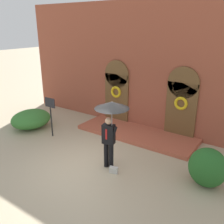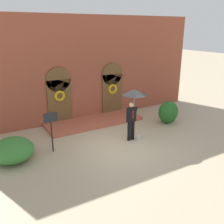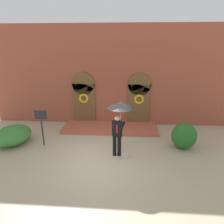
{
  "view_description": "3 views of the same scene",
  "coord_description": "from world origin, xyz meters",
  "px_view_note": "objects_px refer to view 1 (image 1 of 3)",
  "views": [
    {
      "loc": [
        4.81,
        -5.75,
        4.6
      ],
      "look_at": [
        -0.14,
        1.41,
        1.53
      ],
      "focal_mm": 40.0,
      "sensor_mm": 36.0,
      "label": 1
    },
    {
      "loc": [
        -5.49,
        -8.46,
        4.93
      ],
      "look_at": [
        0.06,
        1.24,
        1.15
      ],
      "focal_mm": 40.0,
      "sensor_mm": 36.0,
      "label": 2
    },
    {
      "loc": [
        0.83,
        -7.27,
        4.49
      ],
      "look_at": [
        0.22,
        1.48,
        1.54
      ],
      "focal_mm": 32.0,
      "sensor_mm": 36.0,
      "label": 3
    }
  ],
  "objects_px": {
    "sign_post": "(51,111)",
    "shrub_left": "(31,119)",
    "person_with_umbrella": "(111,115)",
    "handbag": "(114,170)",
    "shrub_right": "(208,167)"
  },
  "relations": [
    {
      "from": "handbag",
      "to": "person_with_umbrella",
      "type": "bearing_deg",
      "value": 123.75
    },
    {
      "from": "handbag",
      "to": "shrub_left",
      "type": "relative_size",
      "value": 0.15
    },
    {
      "from": "sign_post",
      "to": "person_with_umbrella",
      "type": "bearing_deg",
      "value": -10.45
    },
    {
      "from": "person_with_umbrella",
      "to": "shrub_left",
      "type": "height_order",
      "value": "person_with_umbrella"
    },
    {
      "from": "sign_post",
      "to": "shrub_left",
      "type": "bearing_deg",
      "value": 175.42
    },
    {
      "from": "shrub_left",
      "to": "shrub_right",
      "type": "distance_m",
      "value": 8.02
    },
    {
      "from": "person_with_umbrella",
      "to": "handbag",
      "type": "height_order",
      "value": "person_with_umbrella"
    },
    {
      "from": "sign_post",
      "to": "shrub_right",
      "type": "distance_m",
      "value": 6.49
    },
    {
      "from": "person_with_umbrella",
      "to": "handbag",
      "type": "bearing_deg",
      "value": -39.54
    },
    {
      "from": "sign_post",
      "to": "shrub_left",
      "type": "relative_size",
      "value": 0.92
    },
    {
      "from": "sign_post",
      "to": "shrub_left",
      "type": "xyz_separation_m",
      "value": [
        -1.55,
        0.12,
        -0.75
      ]
    },
    {
      "from": "person_with_umbrella",
      "to": "shrub_right",
      "type": "height_order",
      "value": "person_with_umbrella"
    },
    {
      "from": "handbag",
      "to": "sign_post",
      "type": "relative_size",
      "value": 0.16
    },
    {
      "from": "handbag",
      "to": "sign_post",
      "type": "xyz_separation_m",
      "value": [
        -3.81,
        0.86,
        1.05
      ]
    },
    {
      "from": "sign_post",
      "to": "shrub_right",
      "type": "relative_size",
      "value": 1.42
    }
  ]
}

